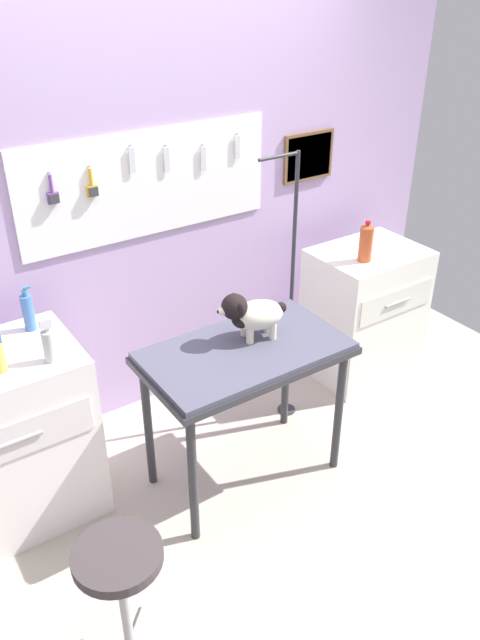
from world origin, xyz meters
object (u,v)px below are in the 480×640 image
Objects in this scene: grooming_arm at (290,304)px; cabinet_right at (364,312)px; soda_bottle at (366,243)px; conditioner_bottle at (28,312)px; stool at (120,571)px; grooming_table at (245,363)px; counter_left at (4,440)px; dog at (251,314)px.

cabinet_right is (0.71, 0.11, -0.32)m from grooming_arm.
conditioner_bottle is at bearing 172.70° from soda_bottle.
conditioner_bottle reaches higher than stool.
stool is 2.64× the size of conditioner_bottle.
grooming_table is at bearing -163.03° from soda_bottle.
grooming_table is 1.33m from cabinet_right.
counter_left reaches higher than stool.
dog is (0.08, 0.06, 0.23)m from grooming_table.
stool is (-0.96, -0.59, -0.24)m from grooming_table.
conditioner_bottle is (0.26, 0.15, 0.55)m from counter_left.
counter_left is at bearing 162.59° from dog.
grooming_table is 1.70× the size of stool.
cabinet_right is (1.15, 0.36, -0.52)m from dog.
stool is (-1.04, -0.64, -0.47)m from dog.
grooming_table is 4.48× the size of conditioner_bottle.
grooming_arm is (0.52, 0.31, 0.03)m from grooming_table.
grooming_table is 2.87× the size of dog.
grooming_arm is 6.43× the size of soda_bottle.
cabinet_right is (1.23, 0.42, -0.29)m from grooming_table.
grooming_arm reaches higher than grooming_table.
stool is at bearing -155.46° from cabinet_right.
dog is at bearing -29.71° from conditioner_bottle.
conditioner_bottle reaches higher than counter_left.
cabinet_right is at bearing 31.42° from soda_bottle.
grooming_arm reaches higher than conditioner_bottle.
counter_left is at bearing 179.69° from cabinet_right.
conditioner_bottle is at bearing 175.38° from cabinet_right.
grooming_arm reaches higher than stool.
cabinet_right is 2.41m from stool.
dog is 0.40× the size of cabinet_right.
stool is at bearing -148.88° from grooming_arm.
conditioner_bottle reaches higher than cabinet_right.
grooming_arm is 7.21× the size of conditioner_bottle.
cabinet_right is at bearing 18.68° from grooming_table.
grooming_arm is at bearing 29.48° from dog.
grooming_arm reaches higher than soda_bottle.
grooming_table is at bearing -34.64° from conditioner_bottle.
grooming_arm is 1.78× the size of counter_left.
conditioner_bottle is at bearing 84.17° from stool.
grooming_arm is 0.54m from dog.
grooming_table is 1.06m from conditioner_bottle.
counter_left is (-1.10, 0.43, -0.27)m from grooming_table.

